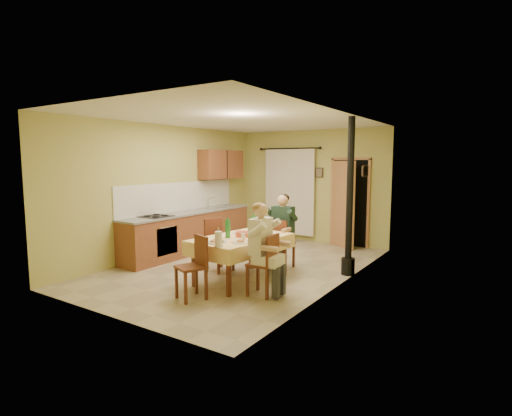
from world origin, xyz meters
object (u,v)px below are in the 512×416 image
Objects in this scene: chair_far at (282,253)px; man_right at (262,238)px; chair_near at (192,280)px; stove_flue at (349,218)px; chair_right at (263,277)px; dining_table at (241,259)px; man_far at (282,222)px; chair_left at (219,255)px.

man_right is at bearing -70.83° from chair_far.
chair_far is at bearing -73.97° from chair_near.
man_right is 0.50× the size of stove_flue.
chair_far is at bearing -167.83° from stove_flue.
chair_far is 1.71m from man_right.
chair_far is 1.00× the size of chair_right.
man_right is at bearing -115.01° from chair_near.
stove_flue is (1.48, 2.50, 0.74)m from chair_near.
dining_table is at bearing 54.74° from chair_right.
man_right is (0.52, -1.53, 0.00)m from man_far.
dining_table is 0.82m from chair_right.
dining_table is 1.31× the size of man_far.
chair_left reaches higher than chair_near.
chair_near is (-0.09, -1.13, -0.09)m from dining_table.
man_right is at bearing -25.58° from dining_table.
chair_far is at bearing 87.23° from dining_table.
chair_near is 1.00× the size of chair_right.
chair_near is 0.68× the size of man_far.
chair_near is 2.33m from man_far.
chair_far is 0.68× the size of man_far.
dining_table is 1.93× the size of chair_right.
man_far is 1.00× the size of man_right.
chair_right is (0.54, -1.52, -0.00)m from chair_far.
man_right is (1.40, -0.72, 0.59)m from chair_left.
chair_left is (-0.62, 1.44, 0.00)m from chair_near.
man_right reaches higher than chair_far.
man_far is at bearing 90.00° from chair_far.
chair_far is at bearing 14.64° from man_right.
dining_table is 0.95m from man_right.
chair_left is 1.33m from man_far.
man_far is at bearing 87.33° from dining_table.
chair_left reaches higher than chair_right.
stove_flue is (1.22, 0.26, 0.74)m from chair_far.
dining_table is 1.14m from chair_near.
man_far is at bearing -168.40° from stove_flue.
chair_right is 0.34× the size of stove_flue.
man_far is (0.88, 0.81, 0.59)m from chair_left.
chair_right is 2.05m from stove_flue.
dining_table is at bearing -98.44° from chair_far.
man_far reaches higher than chair_left.
chair_near is at bearing -88.74° from dining_table.
chair_right reaches higher than dining_table.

